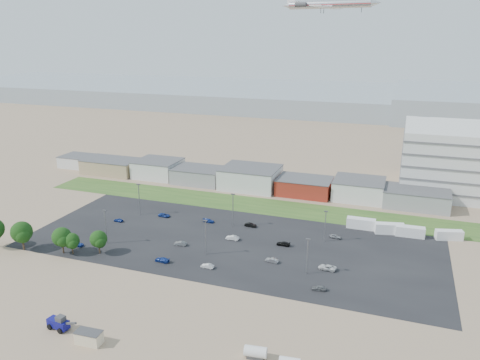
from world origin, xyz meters
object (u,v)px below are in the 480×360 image
at_px(parked_car_0, 327,267).
at_px(parked_car_1, 272,260).
at_px(parked_car_10, 77,244).
at_px(parked_car_12, 283,244).
at_px(portable_shed, 89,337).
at_px(storage_tank_nw, 256,352).
at_px(parked_car_9, 164,215).
at_px(parked_car_4, 181,243).
at_px(parked_car_8, 335,236).
at_px(parked_car_11, 251,225).
at_px(telehandler, 58,322).
at_px(parked_car_5, 118,220).
at_px(parked_car_3, 162,260).
at_px(parked_car_13, 208,266).
at_px(parked_car_7, 232,238).
at_px(parked_car_2, 319,288).
at_px(parked_car_6, 209,221).
at_px(box_trailer_a, 361,223).
at_px(airliner, 329,4).

distance_m(parked_car_0, parked_car_1, 14.66).
relative_size(parked_car_10, parked_car_12, 1.05).
xyz_separation_m(portable_shed, parked_car_0, (38.94, 46.01, -0.69)).
bearing_deg(storage_tank_nw, parked_car_10, 155.19).
bearing_deg(parked_car_10, storage_tank_nw, -116.23).
bearing_deg(parked_car_12, parked_car_9, -98.48).
bearing_deg(parked_car_10, parked_car_4, -71.13).
height_order(parked_car_8, parked_car_11, parked_car_11).
relative_size(telehandler, parked_car_5, 2.39).
relative_size(parked_car_0, parked_car_10, 1.11).
xyz_separation_m(telehandler, parked_car_4, (5.53, 44.64, -1.00)).
distance_m(parked_car_3, parked_car_10, 27.94).
xyz_separation_m(parked_car_8, parked_car_13, (-28.45, -29.93, -0.02)).
distance_m(parked_car_11, parked_car_13, 29.87).
height_order(storage_tank_nw, parked_car_7, storage_tank_nw).
height_order(portable_shed, storage_tank_nw, portable_shed).
distance_m(parked_car_2, parked_car_7, 35.62).
relative_size(telehandler, parked_car_6, 2.04).
bearing_deg(parked_car_8, parked_car_12, 131.95).
xyz_separation_m(parked_car_6, parked_car_8, (40.60, 1.07, 0.04)).
bearing_deg(box_trailer_a, parked_car_10, -152.00).
bearing_deg(parked_car_10, parked_car_1, -82.22).
bearing_deg(parked_car_7, parked_car_2, 55.71).
relative_size(parked_car_1, parked_car_6, 0.96).
distance_m(box_trailer_a, parked_car_6, 48.38).
bearing_deg(parked_car_7, parked_car_10, -65.00).
distance_m(parked_car_1, parked_car_11, 24.80).
bearing_deg(parked_car_3, storage_tank_nw, 55.99).
bearing_deg(portable_shed, parked_car_13, 72.43).
relative_size(storage_tank_nw, parked_car_6, 1.13).
bearing_deg(parked_car_8, parked_car_1, 152.23).
xyz_separation_m(parked_car_11, parked_car_13, (-1.89, -29.81, -0.06)).
xyz_separation_m(parked_car_8, parked_car_10, (-69.19, -30.26, 0.02)).
relative_size(airliner, parked_car_9, 10.23).
bearing_deg(parked_car_6, parked_car_11, -82.31).
distance_m(storage_tank_nw, parked_car_1, 39.07).
distance_m(parked_car_11, parked_car_12, 16.58).
bearing_deg(parked_car_11, parked_car_10, 129.91).
bearing_deg(airliner, parked_car_4, -96.45).
bearing_deg(parked_car_11, portable_shed, 174.97).
xyz_separation_m(storage_tank_nw, parked_car_7, (-22.68, 48.26, -0.62)).
xyz_separation_m(storage_tank_nw, parked_car_13, (-22.61, 29.60, -0.70)).
distance_m(parked_car_8, parked_car_13, 41.29).
height_order(airliner, parked_car_2, airliner).
bearing_deg(parked_car_5, telehandler, 25.41).
bearing_deg(parked_car_7, parked_car_5, -91.15).
xyz_separation_m(portable_shed, storage_tank_nw, (32.03, 6.91, -0.06)).
bearing_deg(storage_tank_nw, airliner, 94.96).
relative_size(telehandler, parked_car_7, 1.94).
height_order(airliner, parked_car_9, airliner).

